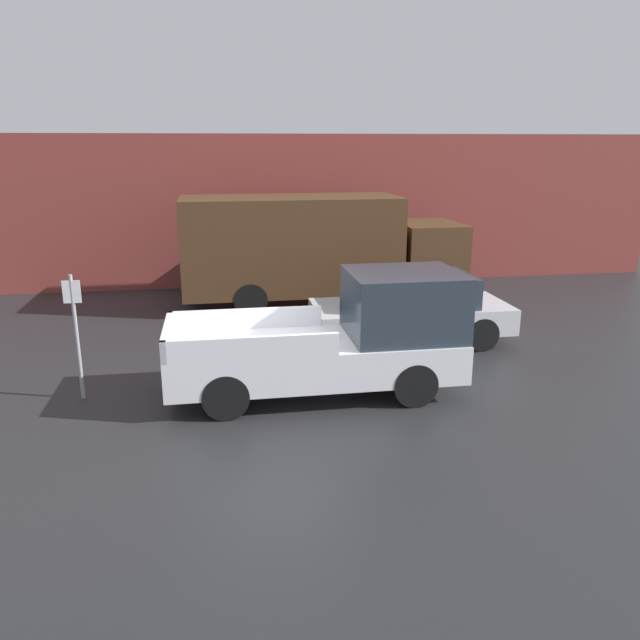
% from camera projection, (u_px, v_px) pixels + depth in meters
% --- Properties ---
extents(ground_plane, '(60.00, 60.00, 0.00)m').
position_uv_depth(ground_plane, '(272.00, 393.00, 11.57)').
color(ground_plane, '#232326').
extents(building_wall, '(28.00, 0.15, 4.75)m').
position_uv_depth(building_wall, '(244.00, 212.00, 19.63)').
color(building_wall, brown).
rests_on(building_wall, ground).
extents(pickup_truck, '(5.29, 1.93, 2.24)m').
position_uv_depth(pickup_truck, '(344.00, 339.00, 11.35)').
color(pickup_truck, silver).
rests_on(pickup_truck, ground).
extents(car, '(4.47, 1.95, 1.59)m').
position_uv_depth(car, '(412.00, 308.00, 14.32)').
color(car, silver).
rests_on(car, ground).
extents(delivery_truck, '(7.88, 2.48, 3.05)m').
position_uv_depth(delivery_truck, '(314.00, 247.00, 17.58)').
color(delivery_truck, '#472D19').
rests_on(delivery_truck, ground).
extents(parking_sign, '(0.30, 0.07, 2.29)m').
position_uv_depth(parking_sign, '(76.00, 330.00, 10.97)').
color(parking_sign, gray).
rests_on(parking_sign, ground).
extents(newspaper_box, '(0.45, 0.40, 1.13)m').
position_uv_depth(newspaper_box, '(202.00, 272.00, 19.60)').
color(newspaper_box, '#194CB2').
rests_on(newspaper_box, ground).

